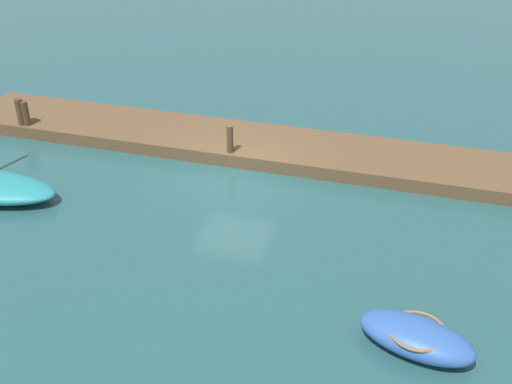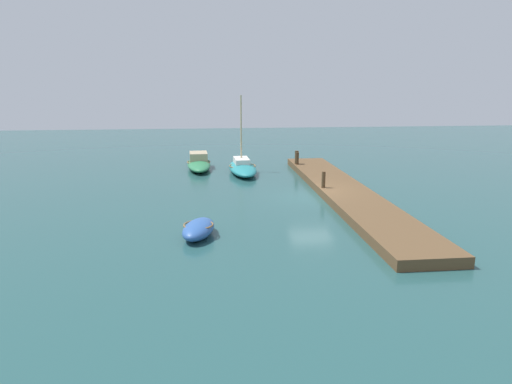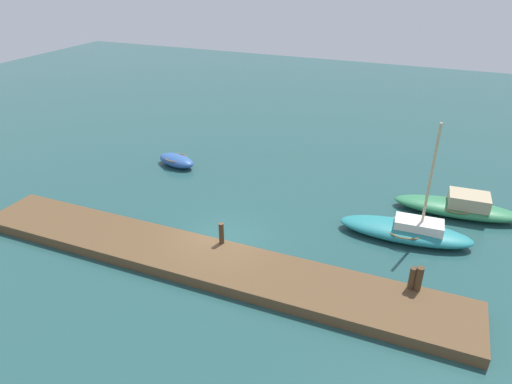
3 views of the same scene
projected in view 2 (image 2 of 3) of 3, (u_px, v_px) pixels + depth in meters
The scene contains 8 objects.
ground_plane at pixel (312, 197), 26.36m from camera, with size 84.00×84.00×0.00m, color #234C4C.
dock_platform at pixel (344, 192), 26.51m from camera, with size 21.94×2.89×0.46m, color brown.
dinghy_blue at pixel (199, 229), 19.45m from camera, with size 2.85×1.84×0.71m.
sailboat_teal at pixel (242, 167), 33.32m from camera, with size 6.00×2.17×5.64m.
motorboat_green at pixel (199, 163), 35.07m from camera, with size 6.06×2.02×1.21m.
mooring_post_west at pixel (323, 180), 26.55m from camera, with size 0.22×0.22×0.98m, color #47331E.
mooring_post_mid_west at pixel (297, 158), 34.23m from camera, with size 0.25×0.25×0.92m, color #47331E.
mooring_post_mid_east at pixel (297, 157), 34.44m from camera, with size 0.28×0.28×1.01m, color #47331E.
Camera 2 is at (-25.06, 5.98, 6.48)m, focal length 31.62 mm.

